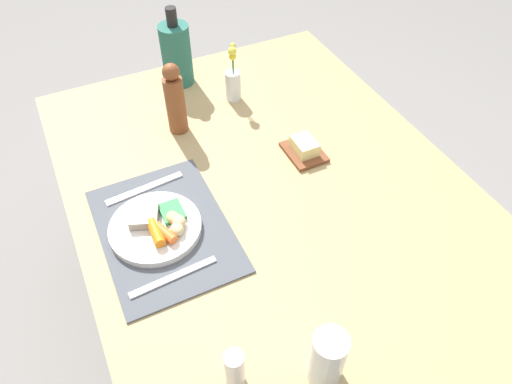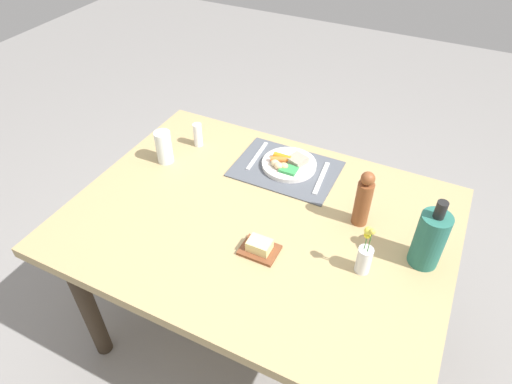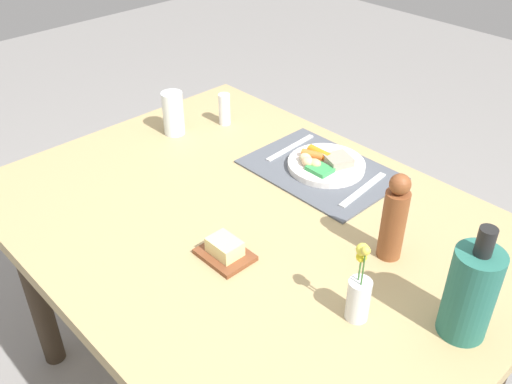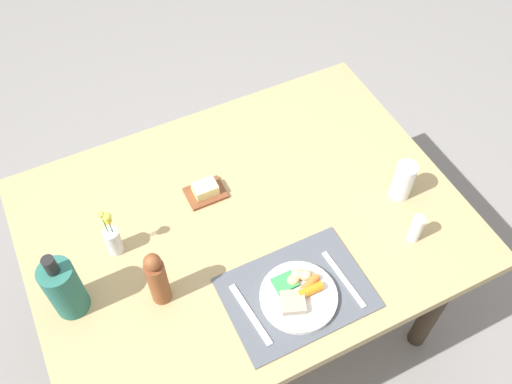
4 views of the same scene
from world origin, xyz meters
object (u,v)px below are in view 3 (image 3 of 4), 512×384
butter_dish (225,250)px  salt_shaker (224,109)px  fork (363,190)px  water_tumbler (173,116)px  dining_table (250,244)px  cooler_bottle (471,292)px  dinner_plate (325,163)px  knife (290,148)px  flower_vase (359,294)px  pepper_mill (394,219)px

butter_dish → salt_shaker: bearing=-40.7°
fork → salt_shaker: 0.59m
salt_shaker → water_tumbler: bearing=69.0°
dining_table → cooler_bottle: 0.62m
dining_table → salt_shaker: salt_shaker is taller
dinner_plate → butter_dish: dinner_plate is taller
dinner_plate → knife: 0.15m
dining_table → butter_dish: butter_dish is taller
fork → knife: same height
dinner_plate → cooler_bottle: bearing=155.8°
dinner_plate → fork: (-0.15, 0.01, -0.01)m
flower_vase → salt_shaker: bearing=-23.5°
salt_shaker → water_tumbler: (0.06, 0.17, 0.01)m
fork → knife: bearing=-9.6°
water_tumbler → cooler_bottle: bearing=175.7°
knife → water_tumbler: water_tumbler is taller
butter_dish → dining_table: bearing=-63.5°
dinner_plate → butter_dish: size_ratio=1.78×
dinner_plate → salt_shaker: salt_shaker is taller
fork → butter_dish: size_ratio=1.68×
flower_vase → butter_dish: bearing=12.7°
pepper_mill → cooler_bottle: cooler_bottle is taller
butter_dish → pepper_mill: (-0.27, -0.29, 0.09)m
dining_table → water_tumbler: bearing=-14.9°
salt_shaker → cooler_bottle: size_ratio=0.41×
butter_dish → flower_vase: 0.35m
flower_vase → water_tumbler: bearing=-12.8°
salt_shaker → pepper_mill: pepper_mill is taller
knife → pepper_mill: size_ratio=0.93×
fork → salt_shaker: bearing=-4.4°
knife → flower_vase: flower_vase is taller
flower_vase → water_tumbler: 0.95m
knife → fork: bearing=172.5°
dinner_plate → fork: 0.15m
flower_vase → cooler_bottle: cooler_bottle is taller
dining_table → dinner_plate: size_ratio=6.09×
dining_table → flower_vase: bearing=169.8°
knife → water_tumbler: (0.34, 0.20, 0.05)m
butter_dish → salt_shaker: 0.70m
knife → butter_dish: (-0.25, 0.49, 0.01)m
fork → knife: 0.31m
dining_table → fork: (-0.13, -0.31, 0.10)m
dinner_plate → knife: (0.15, -0.01, -0.01)m
butter_dish → cooler_bottle: (-0.51, -0.20, 0.09)m
water_tumbler → dining_table: bearing=165.1°
knife → salt_shaker: bearing=3.3°
dining_table → cooler_bottle: bearing=-174.8°
knife → cooler_bottle: (-0.76, 0.28, 0.10)m
flower_vase → fork: bearing=-54.0°
dinner_plate → water_tumbler: water_tumbler is taller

